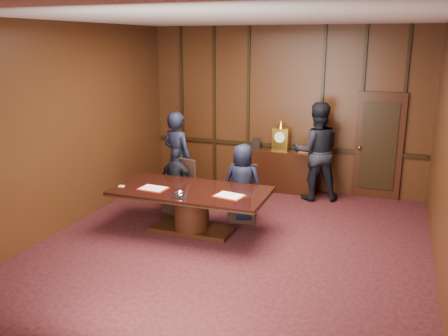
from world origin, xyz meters
name	(u,v)px	position (x,y,z in m)	size (l,w,h in m)	color
room	(237,141)	(0.07, 0.14, 1.72)	(7.00, 7.04, 3.50)	black
sideboard	(280,169)	(0.00, 3.26, 0.49)	(1.60, 0.45, 1.54)	black
conference_table	(191,203)	(-0.85, 0.45, 0.51)	(2.62, 1.32, 0.76)	black
folder_left	(153,188)	(-1.47, 0.26, 0.77)	(0.48, 0.36, 0.02)	#B32110
folder_right	(229,196)	(-0.12, 0.33, 0.77)	(0.51, 0.41, 0.02)	#B32110
inkstand	(180,194)	(-0.85, 0.00, 0.81)	(0.20, 0.14, 0.12)	white
notepad	(121,186)	(-2.04, 0.19, 0.77)	(0.10, 0.07, 0.01)	#EDC574
chair_left	(179,196)	(-1.50, 1.33, 0.29)	(0.59, 0.59, 0.99)	black
chair_right	(243,204)	(-0.21, 1.33, 0.29)	(0.58, 0.58, 0.99)	black
signatory_left	(177,181)	(-1.50, 1.25, 0.62)	(0.73, 0.30, 1.25)	black
signatory_right	(242,183)	(-0.20, 1.25, 0.71)	(0.70, 0.45, 1.43)	black
witness_left	(178,159)	(-1.68, 1.67, 0.94)	(0.68, 0.45, 1.87)	black
witness_right	(316,152)	(0.82, 2.95, 1.00)	(0.98, 0.76, 2.01)	black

